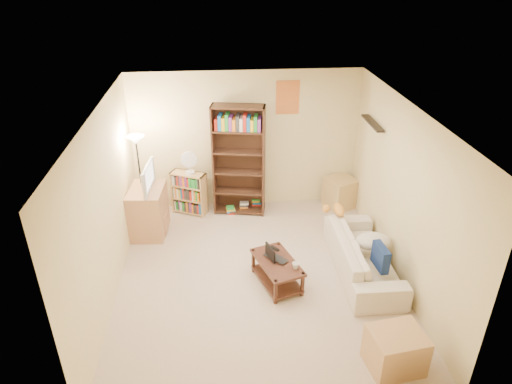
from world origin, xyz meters
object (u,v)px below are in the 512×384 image
laptop (278,256)px  tv_stand (148,211)px  television (144,177)px  desk_fan (189,162)px  tall_bookshelf (239,159)px  short_bookshelf (189,193)px  floor_lamp (138,156)px  mug (296,266)px  sofa (363,255)px  tabby_cat (336,209)px  end_cabinet (395,350)px  side_table (340,192)px  coffee_table (277,269)px

laptop → tv_stand: bearing=11.0°
television → desk_fan: size_ratio=1.76×
television → tall_bookshelf: bearing=-65.5°
short_bookshelf → floor_lamp: (-0.75, -0.38, 0.92)m
laptop → desk_fan: (-1.29, 2.02, 0.62)m
tall_bookshelf → short_bookshelf: bearing=-173.3°
television → mug: bearing=-123.6°
television → tall_bookshelf: tall_bookshelf is taller
sofa → tv_stand: bearing=67.9°
tabby_cat → short_bookshelf: bearing=152.4°
tabby_cat → floor_lamp: (-3.11, 0.86, 0.67)m
laptop → end_cabinet: size_ratio=0.72×
laptop → side_table: (1.44, 2.05, -0.12)m
laptop → floor_lamp: floor_lamp is taller
television → side_table: bearing=-75.2°
sofa → mug: 1.14m
tabby_cat → television: 3.10m
end_cabinet → sofa: bearing=84.7°
floor_lamp → laptop: bearing=-39.1°
tabby_cat → tall_bookshelf: tall_bookshelf is taller
tv_stand → television: television is taller
sofa → floor_lamp: size_ratio=1.18×
side_table → sofa: bearing=-94.9°
laptop → television: 2.53m
coffee_table → tv_stand: 2.50m
laptop → tv_stand: size_ratio=0.52×
side_table → end_cabinet: 3.75m
tabby_cat → end_cabinet: 2.55m
television → side_table: 3.55m
sofa → tabby_cat: 0.86m
sofa → mug: size_ratio=14.96×
sofa → tall_bookshelf: tall_bookshelf is taller
side_table → tall_bookshelf: bearing=-178.6°
laptop → side_table: size_ratio=0.76×
tabby_cat → side_table: (0.41, 1.22, -0.36)m
tabby_cat → short_bookshelf: (-2.36, 1.24, -0.25)m
sofa → side_table: bearing=-4.2°
side_table → end_cabinet: size_ratio=0.95×
tv_stand → sofa: bearing=-18.0°
floor_lamp → side_table: (3.52, 0.36, -1.03)m
desk_fan → side_table: 2.83m
mug → tall_bookshelf: tall_bookshelf is taller
tall_bookshelf → short_bookshelf: size_ratio=2.53×
tall_bookshelf → desk_fan: size_ratio=4.75×
side_table → floor_lamp: bearing=-174.1°
tabby_cat → short_bookshelf: size_ratio=0.56×
short_bookshelf → end_cabinet: size_ratio=1.34×
tabby_cat → short_bookshelf: 2.68m
mug → side_table: (1.24, 2.33, -0.15)m
mug → television: size_ratio=0.18×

